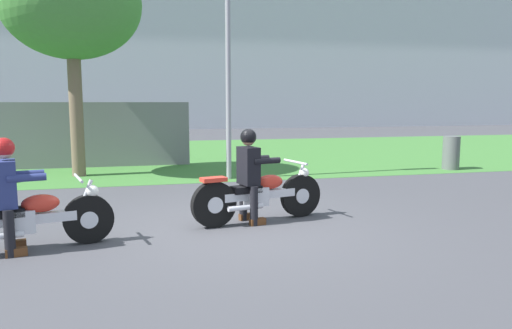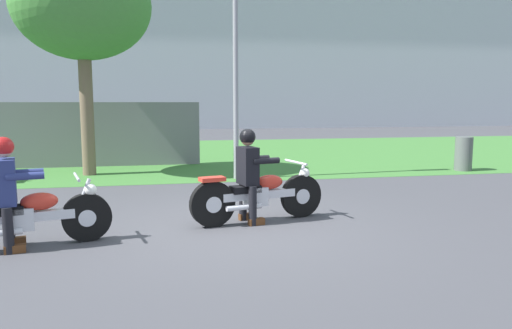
% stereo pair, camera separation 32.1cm
% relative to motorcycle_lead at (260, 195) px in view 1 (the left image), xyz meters
% --- Properties ---
extents(ground, '(120.00, 120.00, 0.00)m').
position_rel_motorcycle_lead_xyz_m(ground, '(-0.44, -0.26, -0.40)').
color(ground, '#424247').
extents(grass_verge, '(60.00, 12.00, 0.01)m').
position_rel_motorcycle_lead_xyz_m(grass_verge, '(-0.44, 9.69, -0.40)').
color(grass_verge, '#3D7533').
rests_on(grass_verge, ground).
extents(stadium_facade, '(52.91, 8.00, 12.02)m').
position_rel_motorcycle_lead_xyz_m(stadium_facade, '(3.73, 29.36, 5.60)').
color(stadium_facade, '#B2B7C1').
rests_on(stadium_facade, ground).
extents(motorcycle_lead, '(2.12, 0.79, 0.89)m').
position_rel_motorcycle_lead_xyz_m(motorcycle_lead, '(0.00, 0.00, 0.00)').
color(motorcycle_lead, black).
rests_on(motorcycle_lead, ground).
extents(rider_lead, '(0.62, 0.55, 1.42)m').
position_rel_motorcycle_lead_xyz_m(rider_lead, '(-0.16, -0.04, 0.42)').
color(rider_lead, black).
rests_on(rider_lead, ground).
extents(motorcycle_follow, '(2.06, 0.79, 0.87)m').
position_rel_motorcycle_lead_xyz_m(motorcycle_follow, '(-3.11, -0.75, -0.02)').
color(motorcycle_follow, black).
rests_on(motorcycle_follow, ground).
extents(rider_follow, '(0.62, 0.55, 1.39)m').
position_rel_motorcycle_lead_xyz_m(rider_follow, '(-3.28, -0.78, 0.41)').
color(rider_follow, black).
rests_on(rider_follow, ground).
extents(tree_roadside, '(3.26, 3.26, 5.41)m').
position_rel_motorcycle_lead_xyz_m(tree_roadside, '(-3.20, 5.47, 3.68)').
color(tree_roadside, brown).
rests_on(tree_roadside, ground).
extents(streetlight_pole, '(0.96, 0.20, 5.47)m').
position_rel_motorcycle_lead_xyz_m(streetlight_pole, '(0.42, 4.16, 3.04)').
color(streetlight_pole, gray).
rests_on(streetlight_pole, ground).
extents(trash_can, '(0.44, 0.44, 0.89)m').
position_rel_motorcycle_lead_xyz_m(trash_can, '(6.41, 4.36, 0.04)').
color(trash_can, '#595E5B').
rests_on(trash_can, ground).
extents(fence_segment, '(7.00, 0.06, 1.80)m').
position_rel_motorcycle_lead_xyz_m(fence_segment, '(-3.83, 7.07, 0.50)').
color(fence_segment, slate).
rests_on(fence_segment, ground).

